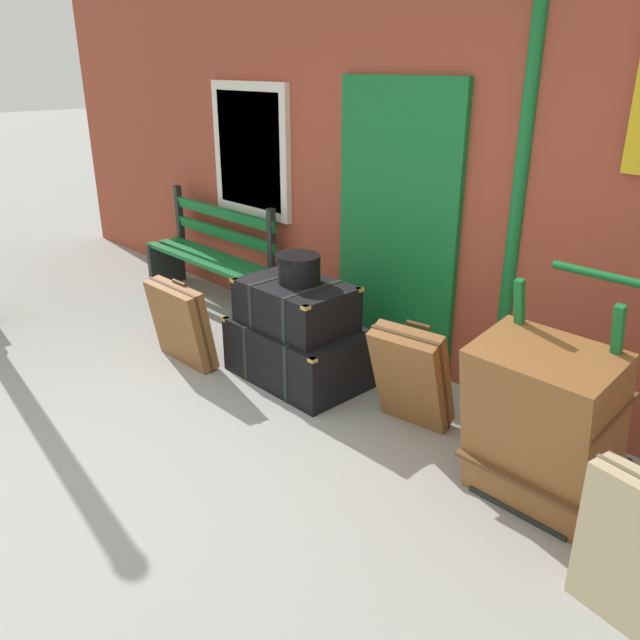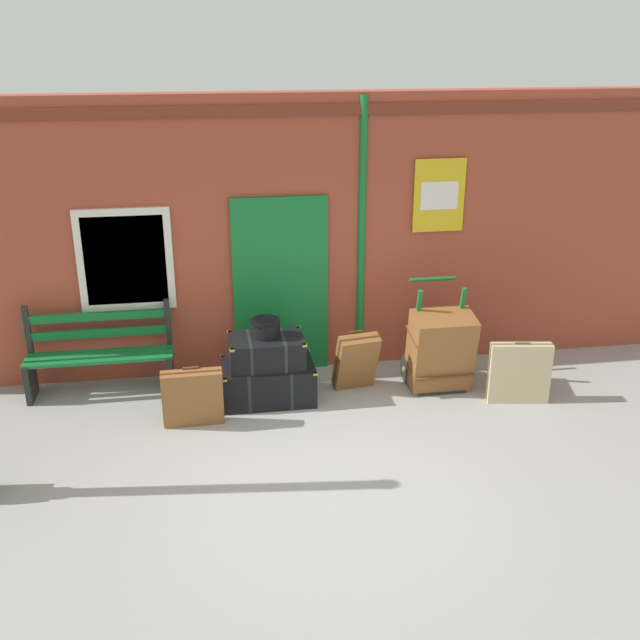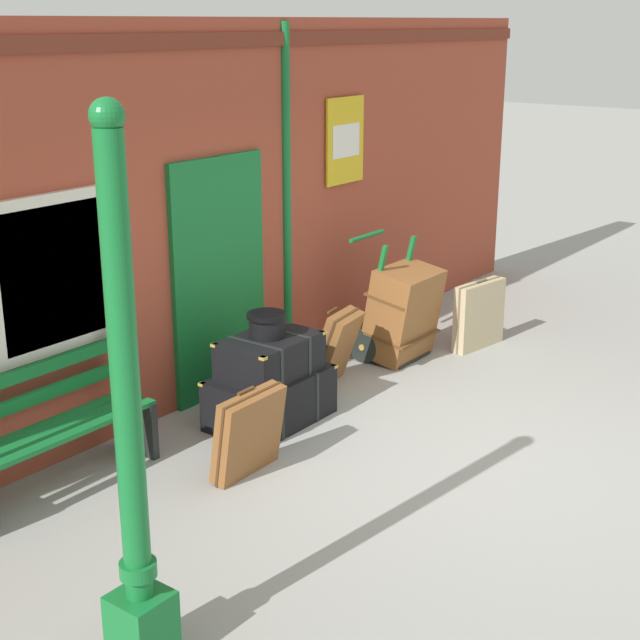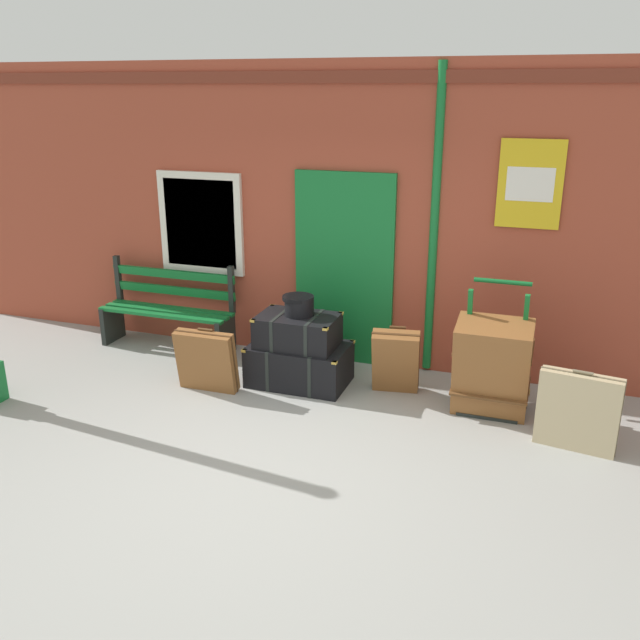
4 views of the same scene
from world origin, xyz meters
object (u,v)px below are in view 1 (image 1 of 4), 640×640
porters_trolley (554,446)px  large_brown_trunk (542,426)px  steamer_trunk_base (299,352)px  suitcase_tan (412,377)px  steamer_trunk_middle (296,305)px  round_hatbox (299,267)px  platform_bench (211,257)px  suitcase_charcoal (181,324)px

porters_trolley → large_brown_trunk: porters_trolley is taller
large_brown_trunk → steamer_trunk_base: bearing=178.3°
steamer_trunk_base → suitcase_tan: 1.01m
steamer_trunk_middle → suitcase_tan: steamer_trunk_middle is taller
round_hatbox → large_brown_trunk: round_hatbox is taller
steamer_trunk_middle → suitcase_tan: (1.01, 0.08, -0.23)m
large_brown_trunk → round_hatbox: bearing=177.8°
steamer_trunk_middle → round_hatbox: (0.01, 0.03, 0.27)m
round_hatbox → porters_trolley: porters_trolley is taller
platform_bench → porters_trolley: porters_trolley is taller
steamer_trunk_base → suitcase_charcoal: (-0.81, -0.48, 0.11)m
porters_trolley → suitcase_charcoal: (-2.75, -0.60, 0.05)m
suitcase_charcoal → platform_bench: bearing=136.2°
platform_bench → round_hatbox: size_ratio=4.99×
large_brown_trunk → suitcase_tan: (-0.94, 0.12, -0.12)m
platform_bench → suitcase_tan: size_ratio=2.26×
steamer_trunk_middle → suitcase_tan: 1.04m
round_hatbox → suitcase_charcoal: 1.09m
large_brown_trunk → suitcase_charcoal: bearing=-171.2°
suitcase_tan → suitcase_charcoal: bearing=-163.2°
large_brown_trunk → suitcase_charcoal: 2.79m
steamer_trunk_base → round_hatbox: bearing=100.1°
round_hatbox → large_brown_trunk: size_ratio=0.34×
porters_trolley → large_brown_trunk: (-0.00, -0.18, 0.20)m
steamer_trunk_middle → large_brown_trunk: bearing=-1.3°
suitcase_charcoal → round_hatbox: bearing=31.5°
round_hatbox → steamer_trunk_middle: bearing=-101.8°
round_hatbox → platform_bench: bearing=165.4°
round_hatbox → suitcase_tan: round_hatbox is taller
platform_bench → steamer_trunk_base: platform_bench is taller
porters_trolley → steamer_trunk_base: bearing=-176.5°
platform_bench → porters_trolley: (3.76, -0.37, -0.17)m
platform_bench → large_brown_trunk: platform_bench is taller
steamer_trunk_middle → large_brown_trunk: (1.95, -0.04, -0.11)m
porters_trolley → suitcase_tan: porters_trolley is taller
platform_bench → large_brown_trunk: bearing=-8.3°
steamer_trunk_base → large_brown_trunk: (1.94, -0.06, 0.26)m
platform_bench → large_brown_trunk: size_ratio=1.70×
steamer_trunk_base → suitcase_tan: (1.00, 0.07, 0.14)m
steamer_trunk_middle → large_brown_trunk: large_brown_trunk is taller
round_hatbox → suitcase_tan: (1.00, 0.05, -0.50)m
steamer_trunk_base → round_hatbox: round_hatbox is taller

